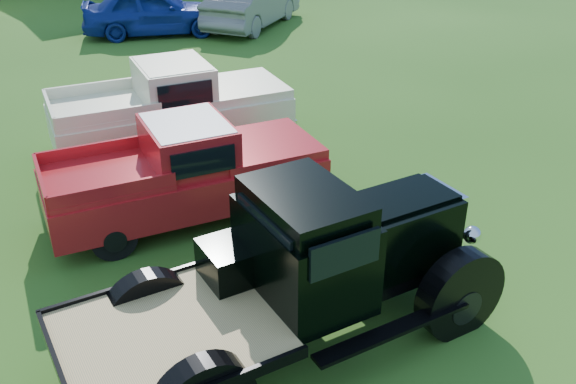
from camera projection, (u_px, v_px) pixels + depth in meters
ground at (329, 287)px, 9.56m from camera, size 120.00×120.00×0.00m
vintage_flatbed at (296, 272)px, 8.00m from camera, size 5.90×3.14×2.22m
red_pickup at (185, 171)px, 11.00m from camera, size 5.22×3.06×1.79m
white_pickup at (171, 109)px, 13.51m from camera, size 5.44×3.25×1.87m
misc_car_blue at (153, 11)px, 22.20m from camera, size 5.14×3.96×1.63m
misc_car_grey at (252, 3)px, 23.22m from camera, size 5.24×3.90×1.65m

